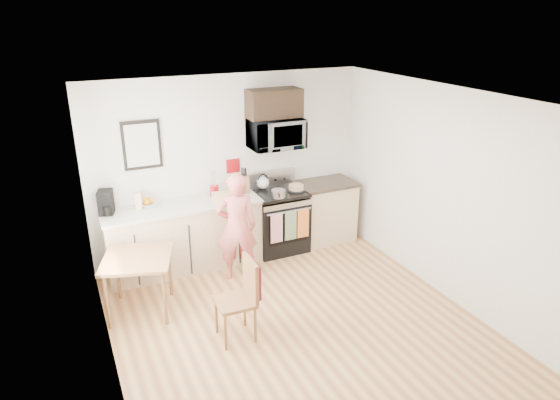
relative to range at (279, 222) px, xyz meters
name	(u,v)px	position (x,y,z in m)	size (l,w,h in m)	color
floor	(301,329)	(-0.63, -1.98, -0.44)	(4.60, 4.60, 0.00)	#915F38
back_wall	(229,166)	(-0.63, 0.32, 0.86)	(4.00, 0.04, 2.60)	silver
front_wall	(464,355)	(-0.63, -4.28, 0.86)	(4.00, 0.04, 2.60)	silver
left_wall	(103,264)	(-2.63, -1.98, 0.86)	(0.04, 4.60, 2.60)	silver
right_wall	(451,197)	(1.37, -1.98, 0.86)	(0.04, 4.60, 2.60)	silver
ceiling	(305,100)	(-0.63, -1.98, 2.16)	(4.00, 4.60, 0.04)	white
window	(94,206)	(-2.59, -1.18, 1.11)	(0.06, 1.40, 1.50)	silver
cabinet_left	(184,238)	(-1.43, 0.02, 0.01)	(2.10, 0.60, 0.90)	tan
countertop_left	(182,206)	(-1.43, 0.02, 0.48)	(2.14, 0.64, 0.04)	beige
cabinet_right	(325,212)	(0.80, 0.02, 0.01)	(0.84, 0.60, 0.90)	tan
countertop_right	(326,183)	(0.80, 0.02, 0.48)	(0.88, 0.64, 0.04)	black
range	(279,222)	(0.00, 0.00, 0.00)	(0.76, 0.70, 1.16)	black
microwave	(276,134)	(0.00, 0.10, 1.32)	(0.76, 0.51, 0.42)	#A7A7AC
upper_cabinet	(274,103)	(0.00, 0.15, 1.74)	(0.76, 0.35, 0.40)	black
wall_art	(142,145)	(-1.83, 0.30, 1.31)	(0.50, 0.04, 0.65)	black
wall_trivet	(233,166)	(-0.58, 0.31, 0.86)	(0.20, 0.02, 0.20)	#A10D14
person	(237,227)	(-0.86, -0.54, 0.30)	(0.54, 0.35, 1.47)	#D7483B
dining_table	(138,263)	(-2.19, -0.83, 0.20)	(0.84, 0.84, 0.72)	brown
chair	(246,287)	(-1.22, -1.80, 0.17)	(0.45, 0.40, 0.94)	brown
knife_block	(244,184)	(-0.48, 0.14, 0.63)	(0.11, 0.16, 0.25)	brown
utensil_crock	(214,186)	(-0.92, 0.16, 0.65)	(0.12, 0.12, 0.37)	#A10D14
fruit_bowl	(148,203)	(-1.84, 0.16, 0.55)	(0.31, 0.31, 0.11)	white
milk_carton	(139,201)	(-1.97, 0.12, 0.62)	(0.09, 0.09, 0.23)	tan
coffee_maker	(106,203)	(-2.38, 0.12, 0.65)	(0.23, 0.29, 0.31)	black
bread_bag	(224,197)	(-0.86, -0.07, 0.56)	(0.33, 0.15, 0.12)	tan
cake	(296,188)	(0.25, -0.08, 0.53)	(0.27, 0.27, 0.09)	black
kettle	(263,182)	(-0.17, 0.20, 0.59)	(0.18, 0.18, 0.23)	white
pot	(278,194)	(-0.10, -0.22, 0.54)	(0.20, 0.33, 0.10)	#A7A7AC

